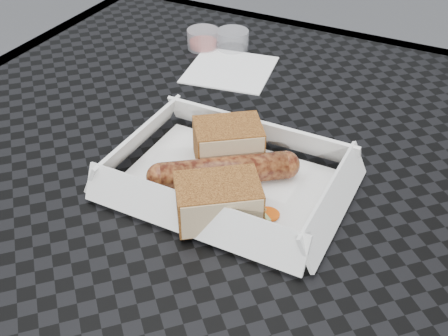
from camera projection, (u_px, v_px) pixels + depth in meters
name	position (u px, v px, depth m)	size (l,w,h in m)	color
patio_table	(211.00, 192.00, 0.72)	(0.80, 0.80, 0.74)	black
food_tray	(228.00, 184.00, 0.61)	(0.22, 0.15, 0.00)	white
bratwurst	(224.00, 171.00, 0.60)	(0.14, 0.11, 0.03)	brown
bread_near	(228.00, 143.00, 0.63)	(0.07, 0.05, 0.05)	brown
bread_far	(218.00, 201.00, 0.55)	(0.08, 0.05, 0.04)	brown
veg_garnish	(254.00, 217.00, 0.56)	(0.03, 0.03, 0.00)	#E6530A
napkin	(230.00, 70.00, 0.82)	(0.12, 0.12, 0.00)	white
condiment_cup_sauce	(203.00, 39.00, 0.88)	(0.05, 0.05, 0.03)	maroon
condiment_cup_empty	(233.00, 40.00, 0.87)	(0.05, 0.05, 0.03)	silver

